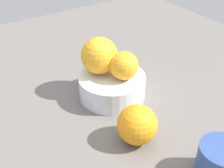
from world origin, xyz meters
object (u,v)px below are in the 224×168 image
object	(u,v)px
orange_in_bowl_0	(99,56)
ceramic_cup	(220,162)
orange_in_bowl_1	(124,66)
fruit_bowl	(112,86)
orange_loose_0	(137,125)

from	to	relation	value
orange_in_bowl_0	ceramic_cup	distance (cm)	32.16
orange_in_bowl_1	fruit_bowl	bearing A→B (deg)	130.87
fruit_bowl	orange_in_bowl_0	bearing A→B (deg)	111.31
orange_in_bowl_1	ceramic_cup	world-z (taller)	orange_in_bowl_1
fruit_bowl	orange_in_bowl_1	distance (cm)	6.30
orange_in_bowl_0	orange_in_bowl_1	size ratio (longest dim) A/B	1.32
orange_loose_0	ceramic_cup	distance (cm)	15.19
fruit_bowl	orange_loose_0	distance (cm)	15.04
ceramic_cup	orange_in_bowl_1	bearing A→B (deg)	90.00
orange_in_bowl_1	orange_loose_0	bearing A→B (deg)	-115.41
orange_in_bowl_0	orange_in_bowl_1	world-z (taller)	orange_in_bowl_0
orange_in_bowl_1	orange_loose_0	world-z (taller)	orange_in_bowl_1
orange_in_bowl_0	orange_loose_0	xyz separation A→B (cm)	(-2.99, -17.48, -5.40)
orange_loose_0	orange_in_bowl_1	bearing A→B (deg)	64.59
fruit_bowl	orange_loose_0	size ratio (longest dim) A/B	1.98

